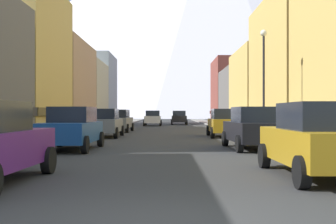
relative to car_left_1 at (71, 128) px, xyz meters
name	(u,v)px	position (x,y,z in m)	size (l,w,h in m)	color
sidewalk_left	(99,128)	(-2.45, 22.95, -0.82)	(2.50, 100.00, 0.15)	gray
sidewalk_right	(231,128)	(10.05, 22.95, -0.82)	(2.50, 100.00, 0.15)	gray
storefront_left_2	(13,64)	(-6.72, 11.93, 4.04)	(6.34, 9.58, 10.23)	#D8B259
storefront_left_3	(38,87)	(-8.20, 22.61, 3.04)	(9.30, 11.25, 8.17)	tan
storefront_left_4	(75,95)	(-6.93, 33.00, 2.73)	(6.75, 9.11, 7.54)	beige
storefront_left_5	(89,91)	(-7.04, 42.36, 3.73)	(6.97, 9.34, 9.58)	#99A5B2
storefront_right_2	(318,68)	(15.48, 14.77, 4.02)	(8.67, 12.40, 10.19)	#D8B259
storefront_right_3	(265,90)	(14.37, 27.56, 3.02)	(6.45, 12.00, 8.14)	#D8B259
storefront_right_4	(257,98)	(15.91, 38.96, 2.62)	(9.52, 10.74, 7.31)	#66605B
storefront_right_5	(233,92)	(14.49, 50.25, 3.92)	(6.69, 11.02, 9.97)	brown
car_left_1	(71,128)	(0.00, 0.00, 0.00)	(2.13, 4.43, 1.78)	#19478C
car_left_2	(103,123)	(0.00, 9.11, 0.00)	(2.06, 4.40, 1.78)	slate
car_left_3	(117,121)	(0.00, 16.61, 0.00)	(2.19, 4.46, 1.78)	slate
car_right_0	(318,139)	(7.60, -7.53, 0.00)	(2.08, 4.41, 1.78)	#B28419
car_right_1	(253,128)	(7.60, 0.28, 0.00)	(2.19, 4.46, 1.78)	black
car_right_2	(224,123)	(7.60, 9.31, 0.00)	(2.13, 4.43, 1.78)	#B28419
car_driving_0	(152,118)	(2.20, 32.92, 0.00)	(2.06, 4.40, 1.78)	silver
car_driving_1	(178,118)	(5.40, 37.09, 0.00)	(2.06, 4.40, 1.78)	black
potted_plant_0	(286,128)	(10.80, 6.69, -0.22)	(0.66, 0.66, 0.92)	#4C4C51
pedestrian_0	(66,123)	(-2.45, 9.68, -0.02)	(0.36, 0.36, 1.59)	brown
pedestrian_1	(264,123)	(10.05, 9.07, 0.02)	(0.36, 0.36, 1.66)	navy
streetlamp_right	(263,67)	(9.15, 5.28, 3.09)	(0.36, 0.36, 5.86)	black
mountain_backdrop	(213,9)	(32.60, 247.95, 65.15)	(329.44, 329.44, 132.10)	silver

